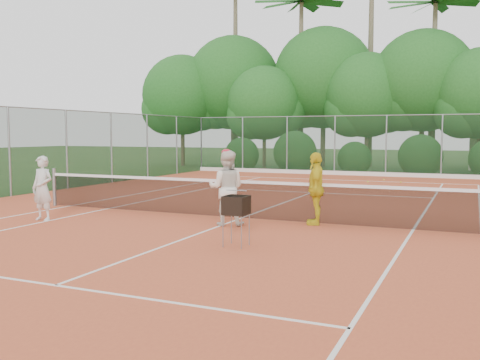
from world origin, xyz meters
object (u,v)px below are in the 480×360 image
Objects in this scene: player_white at (42,188)px; player_yellow at (316,188)px; ball_hopper at (236,206)px; player_center_grp at (226,188)px.

player_white is 6.59m from player_yellow.
ball_hopper is at bearing -27.41° from player_yellow.
player_white is 0.93× the size of player_yellow.
player_yellow reaches higher than player_white.
player_yellow is (1.86, 0.92, -0.03)m from player_center_grp.
player_center_grp is 2.34m from ball_hopper.
player_center_grp reaches higher than player_yellow.
player_center_grp is 1.05× the size of player_yellow.
player_center_grp is at bearing 14.87° from player_white.
player_center_grp is at bearing 125.97° from ball_hopper.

